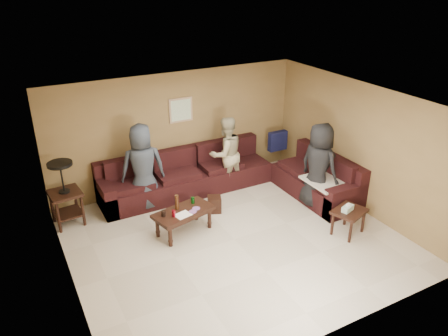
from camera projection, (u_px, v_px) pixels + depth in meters
name	position (u px, v px, depth m)	size (l,w,h in m)	color
room	(235.00, 154.00, 7.07)	(5.60, 5.50, 2.50)	beige
sectional_sofa	(233.00, 180.00, 9.20)	(4.65, 2.90, 0.97)	black
coffee_table	(183.00, 214.00, 7.83)	(1.17, 0.78, 0.73)	black
end_table_left	(65.00, 192.00, 7.98)	(0.60, 0.60, 1.26)	black
side_table_right	(349.00, 213.00, 7.79)	(0.70, 0.63, 0.62)	black
waste_bin	(214.00, 204.00, 8.60)	(0.26, 0.26, 0.31)	black
wall_art	(181.00, 110.00, 9.08)	(0.52, 0.04, 0.52)	tan
person_left	(143.00, 167.00, 8.46)	(0.86, 0.56, 1.75)	#303742
person_middle	(226.00, 154.00, 9.24)	(0.79, 0.61, 1.62)	tan
person_right	(319.00, 166.00, 8.52)	(0.85, 0.56, 1.75)	black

